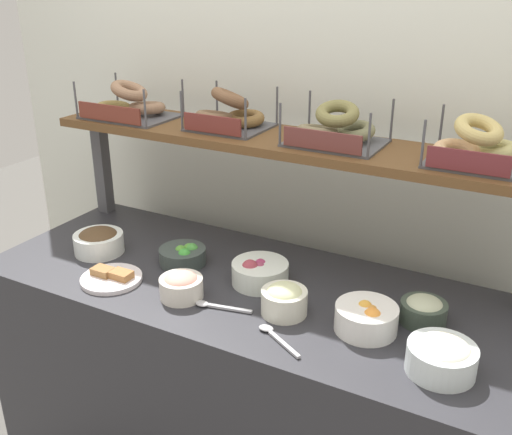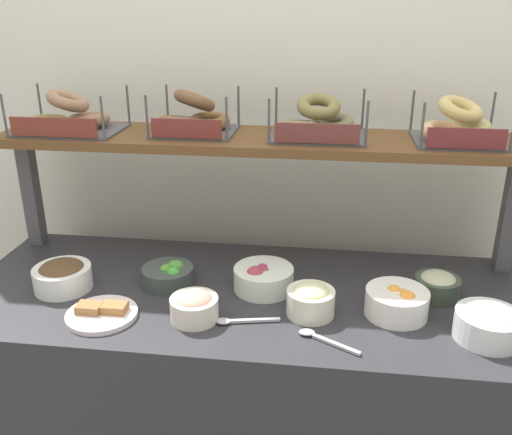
# 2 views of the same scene
# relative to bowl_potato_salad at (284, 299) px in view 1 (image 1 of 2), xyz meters

# --- Properties ---
(back_wall) EXTENTS (2.97, 0.06, 2.40)m
(back_wall) POSITION_rel_bowl_potato_salad_xyz_m (-0.20, 0.65, 0.30)
(back_wall) COLOR silver
(back_wall) RESTS_ON ground_plane
(deli_counter) EXTENTS (1.77, 0.70, 0.85)m
(deli_counter) POSITION_rel_bowl_potato_salad_xyz_m (-0.20, 0.10, -0.47)
(deli_counter) COLOR #2D2D33
(deli_counter) RESTS_ON ground_plane
(shelf_riser_left) EXTENTS (0.05, 0.05, 0.40)m
(shelf_riser_left) POSITION_rel_bowl_potato_salad_xyz_m (-1.03, 0.37, 0.15)
(shelf_riser_left) COLOR #4C4C51
(shelf_riser_left) RESTS_ON deli_counter
(upper_shelf) EXTENTS (1.73, 0.32, 0.03)m
(upper_shelf) POSITION_rel_bowl_potato_salad_xyz_m (-0.20, 0.37, 0.37)
(upper_shelf) COLOR brown
(upper_shelf) RESTS_ON shelf_riser_left
(bowl_potato_salad) EXTENTS (0.14, 0.14, 0.10)m
(bowl_potato_salad) POSITION_rel_bowl_potato_salad_xyz_m (0.00, 0.00, 0.00)
(bowl_potato_salad) COLOR white
(bowl_potato_salad) RESTS_ON deli_counter
(bowl_veggie_mix) EXTENTS (0.16, 0.16, 0.07)m
(bowl_veggie_mix) POSITION_rel_bowl_potato_salad_xyz_m (-0.45, 0.13, -0.02)
(bowl_veggie_mix) COLOR #3C4844
(bowl_veggie_mix) RESTS_ON deli_counter
(bowl_cream_cheese) EXTENTS (0.18, 0.18, 0.10)m
(bowl_cream_cheese) POSITION_rel_bowl_potato_salad_xyz_m (0.47, -0.06, -0.00)
(bowl_cream_cheese) COLOR white
(bowl_cream_cheese) RESTS_ON deli_counter
(bowl_beet_salad) EXTENTS (0.19, 0.19, 0.09)m
(bowl_beet_salad) POSITION_rel_bowl_potato_salad_xyz_m (-0.15, 0.13, -0.01)
(bowl_beet_salad) COLOR white
(bowl_beet_salad) RESTS_ON deli_counter
(bowl_tuna_salad) EXTENTS (0.14, 0.14, 0.08)m
(bowl_tuna_salad) POSITION_rel_bowl_potato_salad_xyz_m (0.38, 0.15, -0.01)
(bowl_tuna_salad) COLOR #3B493C
(bowl_tuna_salad) RESTS_ON deli_counter
(bowl_chocolate_spread) EXTENTS (0.18, 0.18, 0.09)m
(bowl_chocolate_spread) POSITION_rel_bowl_potato_salad_xyz_m (-0.77, 0.05, -0.00)
(bowl_chocolate_spread) COLOR white
(bowl_chocolate_spread) RESTS_ON deli_counter
(bowl_lox_spread) EXTENTS (0.14, 0.14, 0.08)m
(bowl_lox_spread) POSITION_rel_bowl_potato_salad_xyz_m (-0.32, -0.07, -0.01)
(bowl_lox_spread) COLOR white
(bowl_lox_spread) RESTS_ON deli_counter
(bowl_fruit_salad) EXTENTS (0.18, 0.18, 0.09)m
(bowl_fruit_salad) POSITION_rel_bowl_potato_salad_xyz_m (0.25, 0.03, -0.01)
(bowl_fruit_salad) COLOR white
(bowl_fruit_salad) RESTS_ON deli_counter
(serving_plate_white) EXTENTS (0.20, 0.20, 0.04)m
(serving_plate_white) POSITION_rel_bowl_potato_salad_xyz_m (-0.59, -0.09, -0.04)
(serving_plate_white) COLOR white
(serving_plate_white) RESTS_ON deli_counter
(serving_spoon_near_plate) EXTENTS (0.18, 0.06, 0.01)m
(serving_spoon_near_plate) POSITION_rel_bowl_potato_salad_xyz_m (-0.20, -0.07, -0.04)
(serving_spoon_near_plate) COLOR #B7B7BC
(serving_spoon_near_plate) RESTS_ON deli_counter
(serving_spoon_by_edge) EXTENTS (0.16, 0.10, 0.01)m
(serving_spoon_by_edge) POSITION_rel_bowl_potato_salad_xyz_m (0.03, -0.13, -0.04)
(serving_spoon_by_edge) COLOR #B7B7BC
(serving_spoon_by_edge) RESTS_ON deli_counter
(bagel_basket_everything) EXTENTS (0.34, 0.26, 0.14)m
(bagel_basket_everything) POSITION_rel_bowl_potato_salad_xyz_m (-0.84, 0.35, 0.43)
(bagel_basket_everything) COLOR #4C4C51
(bagel_basket_everything) RESTS_ON upper_shelf
(bagel_basket_cinnamon_raisin) EXTENTS (0.26, 0.24, 0.15)m
(bagel_basket_cinnamon_raisin) POSITION_rel_bowl_potato_salad_xyz_m (-0.41, 0.39, 0.43)
(bagel_basket_cinnamon_raisin) COLOR #4C4C51
(bagel_basket_cinnamon_raisin) RESTS_ON upper_shelf
(bagel_basket_poppy) EXTENTS (0.30, 0.26, 0.14)m
(bagel_basket_poppy) POSITION_rel_bowl_potato_salad_xyz_m (-0.01, 0.38, 0.43)
(bagel_basket_poppy) COLOR #4C4C51
(bagel_basket_poppy) RESTS_ON upper_shelf
(bagel_basket_plain) EXTENTS (0.28, 0.26, 0.14)m
(bagel_basket_plain) POSITION_rel_bowl_potato_salad_xyz_m (0.42, 0.37, 0.43)
(bagel_basket_plain) COLOR #4C4C51
(bagel_basket_plain) RESTS_ON upper_shelf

